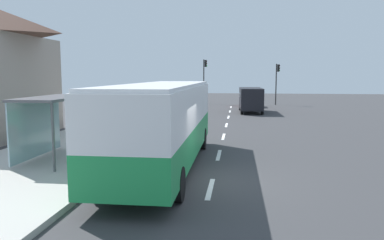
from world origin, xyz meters
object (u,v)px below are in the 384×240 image
Objects in this scene: recycling_bin_blue at (111,144)px; bus_shelter at (48,111)px; sedan_near at (250,100)px; bus at (163,120)px; traffic_light_near_side at (277,78)px; recycling_bin_red at (122,138)px; recycling_bin_green at (117,141)px; white_van at (251,98)px; traffic_light_far_side at (205,74)px.

bus_shelter is at bearing -155.48° from recycling_bin_blue.
sedan_near is at bearing 76.56° from recycling_bin_blue.
bus_shelter is (-4.70, 0.23, 0.25)m from bus.
recycling_bin_blue is 31.75m from traffic_light_near_side.
recycling_bin_blue is 1.40m from recycling_bin_red.
recycling_bin_green is (0.00, 0.70, 0.00)m from recycling_bin_blue.
bus_shelter is (-2.21, -2.41, 1.44)m from recycling_bin_red.
traffic_light_near_side is (7.21, 31.36, 1.36)m from bus.
traffic_light_near_side is at bearing 77.05° from bus.
traffic_light_near_side is 33.35m from bus_shelter.
white_van is 6.48m from sedan_near.
recycling_bin_red is 29.68m from traffic_light_far_side.
white_van is at bearing -90.87° from sedan_near.
traffic_light_far_side is at bearing 87.88° from recycling_bin_red.
bus_shelter is (-2.21, -1.71, 1.44)m from recycling_bin_green.
bus_shelter reaches higher than recycling_bin_red.
bus is at bearing -102.95° from traffic_light_near_side.
recycling_bin_red is 0.20× the size of traffic_light_near_side.
traffic_light_far_side reaches higher than recycling_bin_red.
white_van is 11.69m from traffic_light_far_side.
white_van is at bearing 72.85° from recycling_bin_blue.
white_van is 20.39m from recycling_bin_red.
recycling_bin_green is at bearing -103.78° from sedan_near.
traffic_light_far_side reaches higher than bus_shelter.
bus_shelter reaches higher than white_van.
traffic_light_far_side is 1.35× the size of bus_shelter.
white_van is 21.05m from recycling_bin_green.
recycling_bin_blue is 0.20× the size of traffic_light_near_side.
bus is at bearing -98.02° from sedan_near.
recycling_bin_blue is 0.70m from recycling_bin_green.
bus is 32.21m from traffic_light_near_side.
bus is at bearing -2.81° from bus_shelter.
traffic_light_near_side is (9.70, 28.72, 2.55)m from recycling_bin_red.
recycling_bin_green is (-6.40, -20.04, -0.69)m from white_van.
traffic_light_near_side is (9.70, 30.12, 2.55)m from recycling_bin_blue.
recycling_bin_green is 31.08m from traffic_light_near_side.
recycling_bin_blue is at bearing -90.00° from recycling_bin_green.
bus is at bearing -100.09° from white_van.
sedan_near reaches higher than recycling_bin_red.
bus_shelter reaches higher than recycling_bin_blue.
bus is 32.24m from traffic_light_far_side.
recycling_bin_green is at bearing 142.05° from bus.
white_van is at bearing -62.47° from traffic_light_far_side.
recycling_bin_blue is (-6.40, -20.74, -0.69)m from white_van.
bus is at bearing -46.70° from recycling_bin_red.
recycling_bin_blue is at bearing -107.15° from white_van.
recycling_bin_red is at bearing 90.00° from recycling_bin_green.
recycling_bin_blue is at bearing -107.85° from traffic_light_near_side.
bus is 11.60× the size of recycling_bin_blue.
sedan_near is 1.12× the size of bus_shelter.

